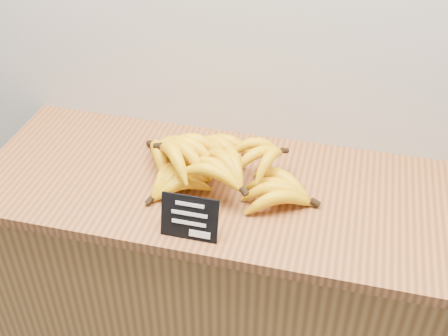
# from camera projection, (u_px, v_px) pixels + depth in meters

# --- Properties ---
(counter) EXTENTS (1.39, 0.50, 0.90)m
(counter) POSITION_uv_depth(u_px,v_px,m) (228.00, 301.00, 1.80)
(counter) COLOR olive
(counter) RESTS_ON ground
(counter_top) EXTENTS (1.36, 0.54, 0.03)m
(counter_top) POSITION_uv_depth(u_px,v_px,m) (228.00, 188.00, 1.51)
(counter_top) COLOR #995C2F
(counter_top) RESTS_ON counter
(chalkboard_sign) EXTENTS (0.14, 0.04, 0.11)m
(chalkboard_sign) POSITION_uv_depth(u_px,v_px,m) (189.00, 218.00, 1.32)
(chalkboard_sign) COLOR black
(chalkboard_sign) RESTS_ON counter_top
(banana_pile) EXTENTS (0.51, 0.40, 0.12)m
(banana_pile) POSITION_uv_depth(u_px,v_px,m) (215.00, 163.00, 1.49)
(banana_pile) COLOR #E6B609
(banana_pile) RESTS_ON counter_top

